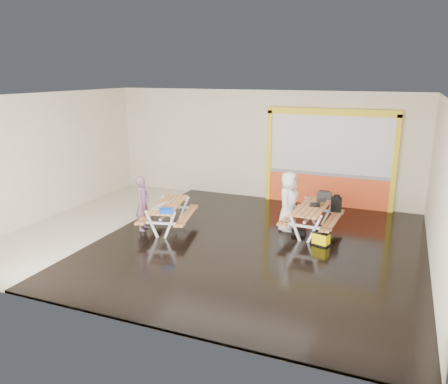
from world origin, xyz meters
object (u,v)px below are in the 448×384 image
at_px(picnic_table_left, 168,210).
at_px(toolbox, 324,195).
at_px(picnic_table_right, 312,213).
at_px(person_right, 288,202).
at_px(backpack, 336,204).
at_px(person_left, 143,203).
at_px(fluke_bag, 321,239).
at_px(laptop_left, 160,206).
at_px(blue_pouch, 166,211).
at_px(dark_case, 299,232).
at_px(laptop_right, 317,203).

relative_size(picnic_table_left, toolbox, 5.15).
bearing_deg(toolbox, picnic_table_right, -100.77).
xyz_separation_m(picnic_table_left, picnic_table_right, (3.55, 1.12, 0.02)).
xyz_separation_m(picnic_table_right, person_right, (-0.63, -0.01, 0.21)).
distance_m(picnic_table_left, backpack, 4.41).
height_order(person_left, fluke_bag, person_left).
distance_m(person_left, laptop_left, 0.56).
distance_m(laptop_left, blue_pouch, 0.45).
bearing_deg(picnic_table_right, person_left, -160.91).
distance_m(picnic_table_right, person_right, 0.67).
relative_size(toolbox, dark_case, 1.18).
distance_m(laptop_left, fluke_bag, 4.05).
height_order(person_left, toolbox, person_left).
distance_m(person_right, dark_case, 0.81).
relative_size(picnic_table_right, dark_case, 5.89).
relative_size(picnic_table_right, toolbox, 4.98).
relative_size(person_left, toolbox, 3.65).
height_order(picnic_table_right, blue_pouch, blue_pouch).
xyz_separation_m(picnic_table_left, laptop_right, (3.64, 1.22, 0.25)).
relative_size(picnic_table_left, backpack, 4.52).
distance_m(person_left, toolbox, 4.81).
xyz_separation_m(laptop_left, backpack, (4.06, 2.17, -0.08)).
bearing_deg(toolbox, laptop_right, -95.15).
relative_size(blue_pouch, backpack, 0.74).
relative_size(person_left, laptop_right, 3.30).
bearing_deg(person_right, picnic_table_right, -87.06).
height_order(picnic_table_left, fluke_bag, picnic_table_left).
relative_size(person_right, fluke_bag, 3.58).
relative_size(laptop_left, toolbox, 0.93).
relative_size(picnic_table_right, fluke_bag, 4.42).
bearing_deg(laptop_left, picnic_table_right, 22.97).
bearing_deg(fluke_bag, picnic_table_right, 115.91).
relative_size(person_right, backpack, 3.54).
xyz_separation_m(laptop_right, fluke_bag, (0.29, -0.89, -0.60)).
bearing_deg(picnic_table_right, blue_pouch, -150.82).
xyz_separation_m(laptop_left, blue_pouch, (0.35, -0.29, -0.00)).
relative_size(person_right, laptop_right, 3.65).
bearing_deg(dark_case, toolbox, 67.89).
bearing_deg(laptop_left, backpack, 28.12).
distance_m(person_right, fluke_bag, 1.40).
xyz_separation_m(person_left, laptop_right, (4.20, 1.53, 0.05)).
bearing_deg(person_left, dark_case, -83.05).
relative_size(picnic_table_left, person_right, 1.28).
distance_m(picnic_table_right, laptop_right, 0.27).
bearing_deg(picnic_table_right, backpack, 53.13).
relative_size(laptop_right, dark_case, 1.31).
bearing_deg(backpack, laptop_left, -151.88).
distance_m(person_left, dark_case, 4.07).
height_order(person_right, toolbox, person_right).
xyz_separation_m(laptop_left, fluke_bag, (3.95, 0.73, -0.56)).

